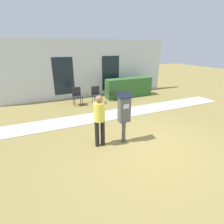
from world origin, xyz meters
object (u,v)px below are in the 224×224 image
at_px(outdoor_chair_right, 111,90).
at_px(outdoor_chair_left, 77,95).
at_px(parking_meter, 124,112).
at_px(person_standing, 99,117).
at_px(outdoor_chair_middle, 96,93).

bearing_deg(outdoor_chair_right, outdoor_chair_left, -174.46).
bearing_deg(parking_meter, person_standing, 172.75).
relative_size(person_standing, outdoor_chair_left, 1.76).
bearing_deg(person_standing, outdoor_chair_middle, 68.75).
height_order(outdoor_chair_left, outdoor_chair_right, same).
distance_m(person_standing, outdoor_chair_middle, 4.24).
relative_size(outdoor_chair_left, outdoor_chair_right, 1.00).
bearing_deg(outdoor_chair_middle, parking_meter, -113.34).
xyz_separation_m(parking_meter, outdoor_chair_left, (-0.45, 4.27, -0.49)).
xyz_separation_m(parking_meter, outdoor_chair_middle, (0.53, 4.11, -0.49)).
distance_m(person_standing, outdoor_chair_right, 4.86).
xyz_separation_m(parking_meter, outdoor_chair_right, (1.50, 4.38, -0.49)).
distance_m(outdoor_chair_left, outdoor_chair_middle, 0.99).
height_order(person_standing, outdoor_chair_right, person_standing).
xyz_separation_m(outdoor_chair_left, outdoor_chair_right, (1.95, 0.11, 0.00)).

